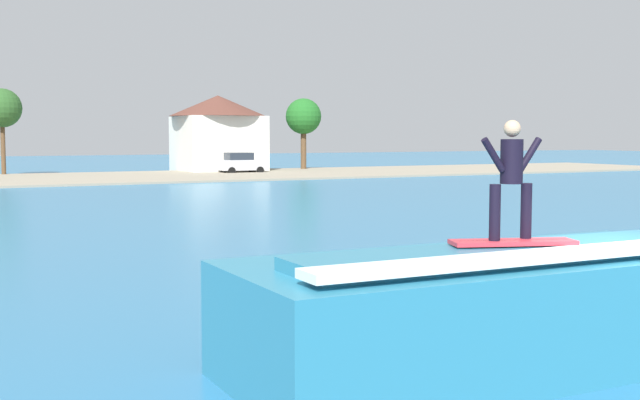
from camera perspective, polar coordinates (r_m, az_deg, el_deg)
The scene contains 9 objects.
ground_plane at distance 13.14m, azimuth 19.95°, elevation -10.53°, with size 260.00×260.00×0.00m, color teal.
wave_crest at distance 12.04m, azimuth 12.13°, elevation -7.53°, with size 7.77×3.11×1.82m.
surfboard at distance 11.78m, azimuth 13.49°, elevation -2.92°, with size 1.83×1.04×0.06m.
surfer at distance 11.75m, azimuth 13.40°, elevation 1.86°, with size 1.07×0.32×1.70m.
shoreline_bank at distance 64.18m, azimuth -18.47°, elevation 1.42°, with size 120.00×17.24×0.14m.
car_far_shore at distance 70.86m, azimuth -5.59°, elevation 2.62°, with size 4.05×2.06×1.86m.
house_gabled_white at distance 75.21m, azimuth -7.23°, elevation 4.94°, with size 8.99×8.99×7.03m.
tree_tall_bare at distance 77.58m, azimuth -1.18°, elevation 5.88°, with size 3.42×3.42×6.90m.
tree_short_bushy at distance 71.75m, azimuth -21.59°, elevation 6.03°, with size 3.22×3.22×7.23m.
Camera 1 is at (-9.31, -8.63, 3.37)m, focal length 45.21 mm.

